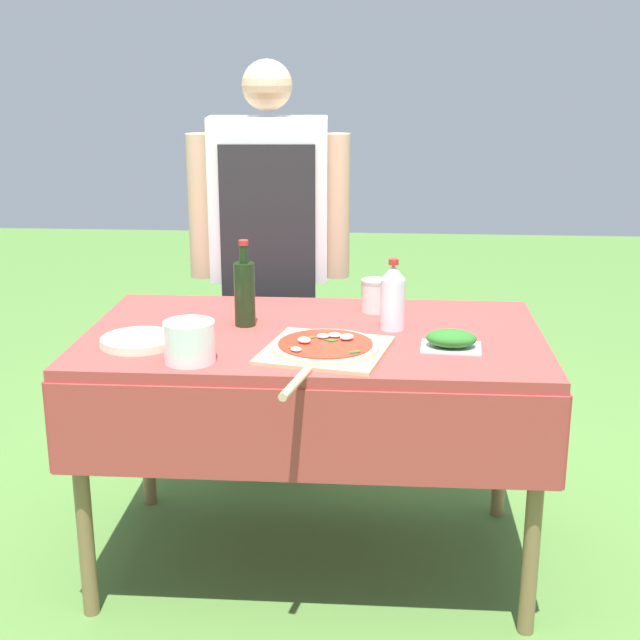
{
  "coord_description": "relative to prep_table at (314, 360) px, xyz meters",
  "views": [
    {
      "loc": [
        0.21,
        -2.71,
        1.66
      ],
      "look_at": [
        0.02,
        0.0,
        0.86
      ],
      "focal_mm": 50.0,
      "sensor_mm": 36.0,
      "label": 1
    }
  ],
  "objects": [
    {
      "name": "herb_container",
      "position": [
        0.43,
        -0.14,
        0.12
      ],
      "size": [
        0.19,
        0.14,
        0.06
      ],
      "rotation": [
        0.0,
        0.0,
        -0.08
      ],
      "color": "silver",
      "rests_on": "prep_table"
    },
    {
      "name": "water_bottle",
      "position": [
        0.25,
        0.05,
        0.2
      ],
      "size": [
        0.08,
        0.08,
        0.23
      ],
      "color": "silver",
      "rests_on": "prep_table"
    },
    {
      "name": "person_cook",
      "position": [
        -0.23,
        0.68,
        0.25
      ],
      "size": [
        0.62,
        0.23,
        1.66
      ],
      "rotation": [
        0.0,
        0.0,
        3.21
      ],
      "color": "#70604C",
      "rests_on": "ground"
    },
    {
      "name": "ground_plane",
      "position": [
        0.0,
        0.0,
        -0.72
      ],
      "size": [
        12.0,
        12.0,
        0.0
      ],
      "primitive_type": "plane",
      "color": "#517F38"
    },
    {
      "name": "prep_table",
      "position": [
        0.0,
        0.0,
        0.0
      ],
      "size": [
        1.47,
        0.86,
        0.82
      ],
      "color": "#A83D38",
      "rests_on": "ground"
    },
    {
      "name": "oil_bottle",
      "position": [
        -0.23,
        0.06,
        0.21
      ],
      "size": [
        0.07,
        0.07,
        0.28
      ],
      "color": "black",
      "rests_on": "prep_table"
    },
    {
      "name": "plate_stack",
      "position": [
        -0.52,
        -0.17,
        0.11
      ],
      "size": [
        0.23,
        0.23,
        0.02
      ],
      "color": "beige",
      "rests_on": "prep_table"
    },
    {
      "name": "mixing_tub",
      "position": [
        -0.33,
        -0.31,
        0.15
      ],
      "size": [
        0.15,
        0.15,
        0.12
      ],
      "primitive_type": "cylinder",
      "color": "silver",
      "rests_on": "prep_table"
    },
    {
      "name": "sauce_jar",
      "position": [
        0.19,
        0.26,
        0.14
      ],
      "size": [
        0.1,
        0.1,
        0.11
      ],
      "color": "silver",
      "rests_on": "prep_table"
    },
    {
      "name": "pizza_on_peel",
      "position": [
        0.05,
        -0.21,
        0.11
      ],
      "size": [
        0.42,
        0.6,
        0.05
      ],
      "rotation": [
        0.0,
        0.0,
        -0.21
      ],
      "color": "#D1B27F",
      "rests_on": "prep_table"
    }
  ]
}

